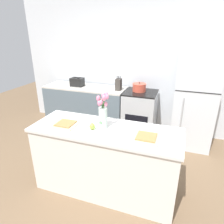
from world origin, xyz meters
name	(u,v)px	position (x,y,z in m)	size (l,w,h in m)	color
ground_plane	(106,187)	(0.00, 0.00, 0.00)	(10.00, 10.00, 0.00)	brown
back_wall	(141,65)	(0.00, 2.00, 1.35)	(5.20, 0.08, 2.70)	silver
kitchen_island	(106,160)	(0.00, 0.00, 0.45)	(1.80, 0.66, 0.89)	silver
back_counter	(86,107)	(-1.06, 1.60, 0.46)	(1.68, 0.60, 0.91)	slate
stove_range	(140,114)	(0.10, 1.60, 0.46)	(0.60, 0.61, 0.91)	#B2B5B7
refrigerator	(195,99)	(1.05, 1.60, 0.88)	(0.68, 0.67, 1.76)	silver
flower_vase	(103,113)	(-0.03, 0.02, 1.09)	(0.13, 0.19, 0.43)	silver
pear_figurine	(92,126)	(-0.14, -0.07, 0.94)	(0.07, 0.07, 0.11)	#9EBC47
plate_setting_left	(66,124)	(-0.50, -0.06, 0.90)	(0.30, 0.30, 0.02)	beige
plate_setting_right	(146,137)	(0.50, -0.06, 0.90)	(0.30, 0.30, 0.02)	beige
toaster	(77,82)	(-1.23, 1.60, 1.00)	(0.28, 0.18, 0.17)	black
cooking_pot	(139,87)	(0.06, 1.64, 0.99)	(0.26, 0.26, 0.17)	#CC4C38
knife_block	(119,84)	(-0.33, 1.58, 1.03)	(0.10, 0.14, 0.27)	#3D3833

